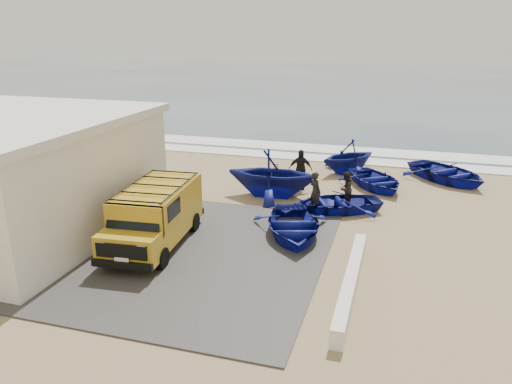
# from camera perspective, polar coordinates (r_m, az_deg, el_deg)

# --- Properties ---
(ground) EXTENTS (160.00, 160.00, 0.00)m
(ground) POSITION_cam_1_polar(r_m,az_deg,el_deg) (18.63, -3.68, -4.64)
(ground) COLOR #9A8159
(slab) EXTENTS (12.00, 10.00, 0.05)m
(slab) POSITION_cam_1_polar(r_m,az_deg,el_deg) (17.74, -12.05, -6.16)
(slab) COLOR #423F3C
(slab) RESTS_ON ground
(ocean) EXTENTS (180.00, 88.00, 0.01)m
(ocean) POSITION_cam_1_polar(r_m,az_deg,el_deg) (72.69, 12.09, 12.11)
(ocean) COLOR #385166
(ocean) RESTS_ON ground
(surf_line) EXTENTS (180.00, 1.60, 0.06)m
(surf_line) POSITION_cam_1_polar(r_m,az_deg,el_deg) (29.61, 4.37, 4.09)
(surf_line) COLOR white
(surf_line) RESTS_ON ground
(surf_wash) EXTENTS (180.00, 2.20, 0.04)m
(surf_wash) POSITION_cam_1_polar(r_m,az_deg,el_deg) (31.99, 5.35, 5.11)
(surf_wash) COLOR white
(surf_wash) RESTS_ON ground
(building) EXTENTS (8.40, 9.40, 4.30)m
(building) POSITION_cam_1_polar(r_m,az_deg,el_deg) (20.19, -26.33, 1.76)
(building) COLOR white
(building) RESTS_ON ground
(parapet) EXTENTS (0.35, 6.00, 0.55)m
(parapet) POSITION_cam_1_polar(r_m,az_deg,el_deg) (14.84, 10.80, -10.06)
(parapet) COLOR silver
(parapet) RESTS_ON ground
(van) EXTENTS (2.35, 5.12, 2.13)m
(van) POSITION_cam_1_polar(r_m,az_deg,el_deg) (17.54, -11.45, -2.45)
(van) COLOR gold
(van) RESTS_ON ground
(boat_near_left) EXTENTS (3.93, 4.69, 0.83)m
(boat_near_left) POSITION_cam_1_polar(r_m,az_deg,el_deg) (18.20, 4.22, -3.80)
(boat_near_left) COLOR navy
(boat_near_left) RESTS_ON ground
(boat_near_right) EXTENTS (4.42, 3.92, 0.76)m
(boat_near_right) POSITION_cam_1_polar(r_m,az_deg,el_deg) (20.85, 9.19, -1.20)
(boat_near_right) COLOR navy
(boat_near_right) RESTS_ON ground
(boat_mid_left) EXTENTS (4.16, 3.62, 2.14)m
(boat_mid_left) POSITION_cam_1_polar(r_m,az_deg,el_deg) (22.27, 1.90, 2.15)
(boat_mid_left) COLOR navy
(boat_mid_left) RESTS_ON ground
(boat_mid_right) EXTENTS (4.32, 4.64, 0.78)m
(boat_mid_right) POSITION_cam_1_polar(r_m,az_deg,el_deg) (24.29, 13.50, 1.35)
(boat_mid_right) COLOR navy
(boat_mid_right) RESTS_ON ground
(boat_far_left) EXTENTS (4.35, 4.39, 1.75)m
(boat_far_left) POSITION_cam_1_polar(r_m,az_deg,el_deg) (26.51, 10.51, 4.04)
(boat_far_left) COLOR navy
(boat_far_left) RESTS_ON ground
(boat_far_right) EXTENTS (5.23, 5.26, 0.90)m
(boat_far_right) POSITION_cam_1_polar(r_m,az_deg,el_deg) (26.38, 20.99, 2.09)
(boat_far_right) COLOR navy
(boat_far_right) RESTS_ON ground
(fisherman_front) EXTENTS (0.72, 0.70, 1.67)m
(fisherman_front) POSITION_cam_1_polar(r_m,az_deg,el_deg) (20.67, 6.79, 0.06)
(fisherman_front) COLOR black
(fisherman_front) RESTS_ON ground
(fisherman_middle) EXTENTS (0.75, 0.86, 1.51)m
(fisherman_middle) POSITION_cam_1_polar(r_m,az_deg,el_deg) (21.45, 10.18, 0.36)
(fisherman_middle) COLOR black
(fisherman_middle) RESTS_ON ground
(fisherman_back) EXTENTS (1.17, 0.64, 1.90)m
(fisherman_back) POSITION_cam_1_polar(r_m,az_deg,el_deg) (23.42, 5.08, 2.59)
(fisherman_back) COLOR black
(fisherman_back) RESTS_ON ground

